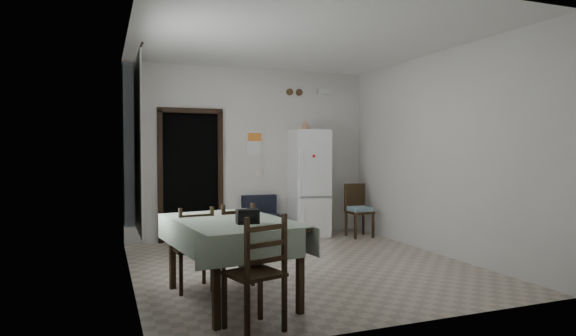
{
  "coord_description": "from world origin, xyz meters",
  "views": [
    {
      "loc": [
        -2.38,
        -5.7,
        1.51
      ],
      "look_at": [
        0.0,
        0.5,
        1.25
      ],
      "focal_mm": 30.0,
      "sensor_mm": 36.0,
      "label": 1
    }
  ],
  "objects_px": {
    "navy_seat": "(263,218)",
    "dining_chair_near_head": "(254,272)",
    "fridge": "(309,183)",
    "dining_chair_far_left": "(193,248)",
    "dining_table": "(231,260)",
    "corner_chair": "(360,211)",
    "dining_chair_far_right": "(233,243)"
  },
  "relations": [
    {
      "from": "navy_seat",
      "to": "dining_chair_near_head",
      "type": "bearing_deg",
      "value": -105.52
    },
    {
      "from": "fridge",
      "to": "dining_chair_far_left",
      "type": "bearing_deg",
      "value": -130.33
    },
    {
      "from": "fridge",
      "to": "dining_chair_far_left",
      "type": "distance_m",
      "value": 3.51
    },
    {
      "from": "navy_seat",
      "to": "dining_table",
      "type": "bearing_deg",
      "value": -110.07
    },
    {
      "from": "corner_chair",
      "to": "dining_table",
      "type": "height_order",
      "value": "corner_chair"
    },
    {
      "from": "fridge",
      "to": "dining_chair_far_right",
      "type": "height_order",
      "value": "fridge"
    },
    {
      "from": "dining_table",
      "to": "dining_chair_far_right",
      "type": "distance_m",
      "value": 0.59
    },
    {
      "from": "corner_chair",
      "to": "dining_table",
      "type": "distance_m",
      "value": 3.91
    },
    {
      "from": "corner_chair",
      "to": "dining_chair_near_head",
      "type": "relative_size",
      "value": 0.92
    },
    {
      "from": "corner_chair",
      "to": "dining_table",
      "type": "relative_size",
      "value": 0.58
    },
    {
      "from": "dining_table",
      "to": "dining_chair_near_head",
      "type": "distance_m",
      "value": 0.85
    },
    {
      "from": "corner_chair",
      "to": "dining_chair_far_left",
      "type": "relative_size",
      "value": 1.0
    },
    {
      "from": "corner_chair",
      "to": "dining_chair_far_right",
      "type": "bearing_deg",
      "value": -143.07
    },
    {
      "from": "fridge",
      "to": "dining_table",
      "type": "xyz_separation_m",
      "value": [
        -2.14,
        -2.99,
        -0.52
      ]
    },
    {
      "from": "fridge",
      "to": "navy_seat",
      "type": "relative_size",
      "value": 2.55
    },
    {
      "from": "fridge",
      "to": "dining_table",
      "type": "height_order",
      "value": "fridge"
    },
    {
      "from": "corner_chair",
      "to": "dining_chair_far_left",
      "type": "distance_m",
      "value": 3.83
    },
    {
      "from": "fridge",
      "to": "dining_chair_far_left",
      "type": "relative_size",
      "value": 2.04
    },
    {
      "from": "navy_seat",
      "to": "corner_chair",
      "type": "distance_m",
      "value": 1.67
    },
    {
      "from": "dining_chair_near_head",
      "to": "navy_seat",
      "type": "bearing_deg",
      "value": -124.92
    },
    {
      "from": "dining_chair_far_left",
      "to": "dining_table",
      "type": "bearing_deg",
      "value": 115.8
    },
    {
      "from": "dining_chair_near_head",
      "to": "dining_chair_far_left",
      "type": "bearing_deg",
      "value": -94.39
    },
    {
      "from": "dining_chair_far_right",
      "to": "dining_chair_near_head",
      "type": "distance_m",
      "value": 1.42
    },
    {
      "from": "dining_chair_near_head",
      "to": "corner_chair",
      "type": "bearing_deg",
      "value": -146.4
    },
    {
      "from": "corner_chair",
      "to": "dining_chair_near_head",
      "type": "height_order",
      "value": "dining_chair_near_head"
    },
    {
      "from": "dining_table",
      "to": "dining_chair_far_right",
      "type": "relative_size",
      "value": 1.7
    },
    {
      "from": "fridge",
      "to": "dining_chair_near_head",
      "type": "distance_m",
      "value": 4.43
    },
    {
      "from": "corner_chair",
      "to": "dining_chair_near_head",
      "type": "distance_m",
      "value": 4.53
    },
    {
      "from": "dining_chair_far_left",
      "to": "dining_chair_far_right",
      "type": "relative_size",
      "value": 0.99
    },
    {
      "from": "dining_table",
      "to": "dining_chair_near_head",
      "type": "bearing_deg",
      "value": -99.09
    },
    {
      "from": "navy_seat",
      "to": "dining_chair_near_head",
      "type": "height_order",
      "value": "dining_chair_near_head"
    },
    {
      "from": "corner_chair",
      "to": "dining_chair_far_right",
      "type": "relative_size",
      "value": 0.99
    }
  ]
}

